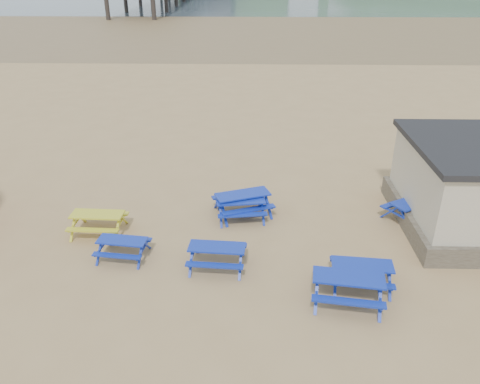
{
  "coord_description": "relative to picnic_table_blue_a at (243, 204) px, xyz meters",
  "views": [
    {
      "loc": [
        1.38,
        -13.82,
        8.62
      ],
      "look_at": [
        0.99,
        1.5,
        1.0
      ],
      "focal_mm": 35.0,
      "sensor_mm": 36.0,
      "label": 1
    }
  ],
  "objects": [
    {
      "name": "picnic_table_blue_a",
      "position": [
        0.0,
        0.0,
        0.0
      ],
      "size": [
        2.44,
        2.21,
        0.84
      ],
      "rotation": [
        0.0,
        0.0,
        0.36
      ],
      "color": "#140B9D",
      "rests_on": "ground"
    },
    {
      "name": "wet_sand",
      "position": [
        -1.09,
        53.31,
        -0.42
      ],
      "size": [
        400.0,
        400.0,
        0.0
      ],
      "primitive_type": "plane",
      "color": "olive",
      "rests_on": "ground"
    },
    {
      "name": "picnic_table_yellow",
      "position": [
        -5.02,
        -1.5,
        -0.04
      ],
      "size": [
        1.85,
        1.52,
        0.75
      ],
      "rotation": [
        0.0,
        0.0,
        -0.04
      ],
      "color": "gold",
      "rests_on": "ground"
    },
    {
      "name": "headland_town",
      "position": [
        88.91,
        228.0,
        -10.33
      ],
      "size": [
        264.0,
        144.0,
        108.0
      ],
      "color": "#2D4C1E",
      "rests_on": "ground"
    },
    {
      "name": "picnic_table_blue_e",
      "position": [
        3.02,
        -4.99,
        -0.01
      ],
      "size": [
        2.16,
        1.84,
        0.82
      ],
      "rotation": [
        0.0,
        0.0,
        -0.15
      ],
      "color": "#140B9D",
      "rests_on": "ground"
    },
    {
      "name": "picnic_table_blue_d",
      "position": [
        -3.78,
        -2.99,
        -0.09
      ],
      "size": [
        1.7,
        1.43,
        0.65
      ],
      "rotation": [
        0.0,
        0.0,
        -0.12
      ],
      "color": "#140B9D",
      "rests_on": "ground"
    },
    {
      "name": "picnic_table_blue_c",
      "position": [
        6.3,
        -0.34,
        -0.01
      ],
      "size": [
        2.49,
        2.37,
        0.82
      ],
      "rotation": [
        0.0,
        0.0,
        0.56
      ],
      "color": "#140B9D",
      "rests_on": "ground"
    },
    {
      "name": "picnic_table_blue_g",
      "position": [
        -0.73,
        -3.42,
        -0.05
      ],
      "size": [
        1.84,
        1.53,
        0.73
      ],
      "rotation": [
        0.0,
        0.0,
        -0.07
      ],
      "color": "#140B9D",
      "rests_on": "ground"
    },
    {
      "name": "picnic_table_blue_f",
      "position": [
        3.55,
        -4.24,
        -0.05
      ],
      "size": [
        1.89,
        1.59,
        0.74
      ],
      "rotation": [
        0.0,
        0.0,
        -0.1
      ],
      "color": "#140B9D",
      "rests_on": "ground"
    },
    {
      "name": "picnic_table_blue_b",
      "position": [
        -0.07,
        -0.32,
        -0.05
      ],
      "size": [
        1.96,
        1.66,
        0.75
      ],
      "rotation": [
        0.0,
        0.0,
        0.14
      ],
      "color": "#140B9D",
      "rests_on": "ground"
    },
    {
      "name": "ground",
      "position": [
        -1.09,
        -1.69,
        -0.42
      ],
      "size": [
        400.0,
        400.0,
        0.0
      ],
      "primitive_type": "plane",
      "color": "tan",
      "rests_on": "ground"
    }
  ]
}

